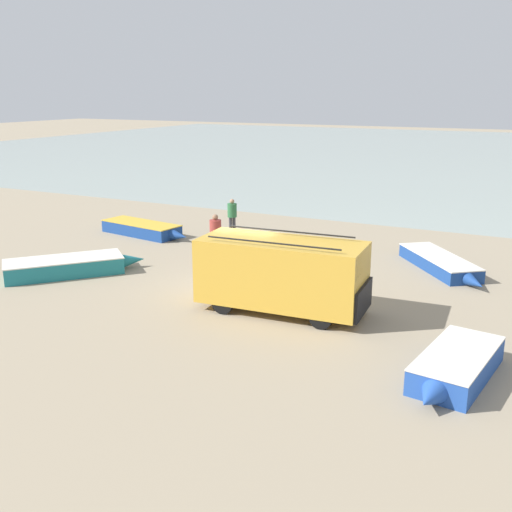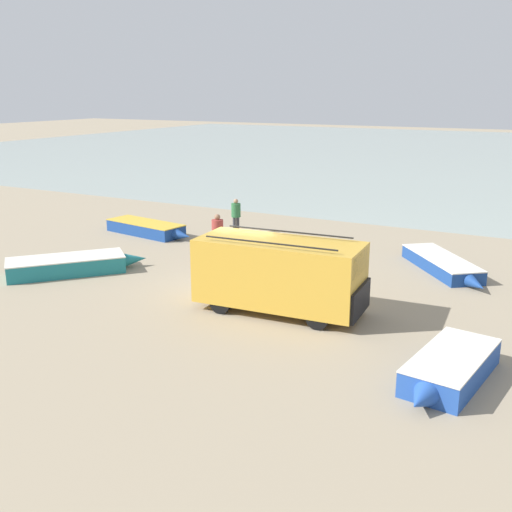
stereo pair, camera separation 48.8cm
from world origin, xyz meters
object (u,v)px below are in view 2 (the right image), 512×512
object	(u,v)px
fishing_rowboat_1	(443,265)
fisherman_1	(218,232)
fishing_rowboat_0	(148,228)
fishing_rowboat_2	(71,265)
parked_van	(280,273)
fisherman_0	(236,213)
fishing_rowboat_3	(449,369)

from	to	relation	value
fishing_rowboat_1	fisherman_1	bearing A→B (deg)	-113.27
fishing_rowboat_0	fishing_rowboat_2	bearing A→B (deg)	-68.72
fishing_rowboat_0	fisherman_1	world-z (taller)	fisherman_1
parked_van	fishing_rowboat_1	distance (m)	7.82
fisherman_1	fisherman_0	bearing A→B (deg)	91.69
parked_van	fisherman_0	distance (m)	10.77
fishing_rowboat_2	fisherman_0	bearing A→B (deg)	26.19
fishing_rowboat_2	fishing_rowboat_0	bearing A→B (deg)	53.16
parked_van	fisherman_1	xyz separation A→B (m)	(-5.05, 4.51, -0.17)
fishing_rowboat_3	fisherman_1	distance (m)	12.70
fishing_rowboat_3	fisherman_0	distance (m)	16.33
fisherman_1	parked_van	bearing A→B (deg)	-59.97
fishing_rowboat_0	fishing_rowboat_3	bearing A→B (deg)	-20.03
fisherman_0	fishing_rowboat_1	bearing A→B (deg)	40.07
parked_van	fishing_rowboat_2	distance (m)	8.82
parked_van	fishing_rowboat_3	distance (m)	6.15
fishing_rowboat_3	fishing_rowboat_0	bearing A→B (deg)	-110.86
parked_van	fisherman_0	xyz separation A→B (m)	(-6.52, 8.57, -0.24)
parked_van	fishing_rowboat_0	size ratio (longest dim) A/B	1.05
fisherman_0	fishing_rowboat_2	bearing A→B (deg)	-54.99
fishing_rowboat_1	fishing_rowboat_3	size ratio (longest dim) A/B	1.15
parked_van	fishing_rowboat_1	xyz separation A→B (m)	(3.63, 6.85, -0.99)
fishing_rowboat_0	fishing_rowboat_1	bearing A→B (deg)	10.78
fisherman_0	fisherman_1	bearing A→B (deg)	-20.44
fishing_rowboat_2	fishing_rowboat_3	size ratio (longest dim) A/B	1.14
fishing_rowboat_1	fisherman_1	xyz separation A→B (m)	(-8.68, -2.34, 0.83)
fishing_rowboat_0	fishing_rowboat_3	world-z (taller)	fishing_rowboat_3
parked_van	fishing_rowboat_0	bearing A→B (deg)	143.93
fishing_rowboat_0	parked_van	bearing A→B (deg)	-23.24
fisherman_0	fisherman_1	distance (m)	4.31
fishing_rowboat_1	fishing_rowboat_3	world-z (taller)	fishing_rowboat_3
fishing_rowboat_0	fisherman_0	distance (m)	4.31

